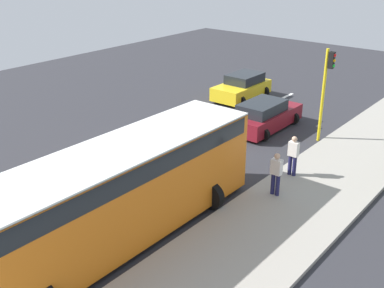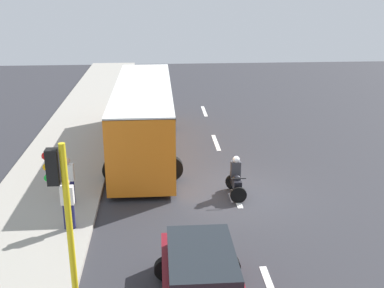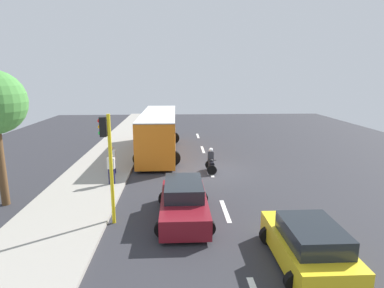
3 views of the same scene
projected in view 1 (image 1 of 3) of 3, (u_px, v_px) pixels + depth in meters
name	position (u px, v px, depth m)	size (l,w,h in m)	color
ground_plane	(150.00, 162.00, 21.15)	(40.00, 60.00, 0.10)	#2D2D33
sidewalk	(291.00, 211.00, 17.03)	(4.00, 60.00, 0.15)	#9E998E
lane_stripe_north	(32.00, 216.00, 16.85)	(0.20, 2.40, 0.01)	white
lane_stripe_mid	(150.00, 161.00, 21.13)	(0.20, 2.40, 0.01)	white
lane_stripe_south	(228.00, 124.00, 25.41)	(0.20, 2.40, 0.01)	white
lane_stripe_far_south	(283.00, 98.00, 29.70)	(0.20, 2.40, 0.01)	white
car_maroon	(264.00, 116.00, 24.48)	(2.32, 4.55, 1.52)	maroon
car_yellow_cab	(242.00, 87.00, 29.33)	(2.32, 3.99, 1.52)	yellow
city_bus	(115.00, 190.00, 14.78)	(3.20, 11.00, 3.16)	orange
motorcycle	(151.00, 147.00, 20.95)	(0.60, 1.30, 1.53)	black
pedestrian_near_signal	(276.00, 173.00, 17.64)	(0.40, 0.24, 1.69)	#1E1E4C
pedestrian_by_tree	(293.00, 154.00, 19.17)	(0.40, 0.24, 1.69)	#1E1E4C
traffic_light_corner	(326.00, 83.00, 22.12)	(0.49, 0.24, 4.50)	yellow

